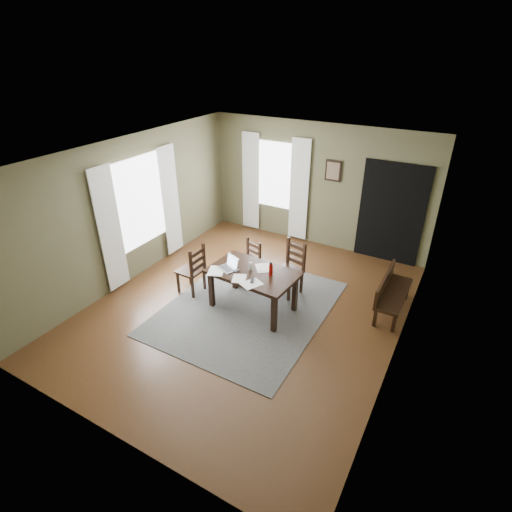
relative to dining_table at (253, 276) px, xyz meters
The scene contains 25 objects.
ground 0.67m from the dining_table, 148.92° to the right, with size 5.00×6.00×0.01m.
room_shell 1.15m from the dining_table, 148.92° to the right, with size 5.02×6.02×2.71m.
rug 0.66m from the dining_table, 148.92° to the right, with size 2.60×3.20×0.01m.
dining_table is the anchor object (origin of this frame).
chair_end 1.23m from the dining_table, behind, with size 0.44×0.44×0.96m.
chair_back_left 0.85m from the dining_table, 124.95° to the left, with size 0.48×0.48×0.87m.
chair_back_right 0.87m from the dining_table, 66.53° to the left, with size 0.54×0.54×1.01m.
bench 2.35m from the dining_table, 27.44° to the left, with size 0.40×1.24×0.70m.
laptop 0.43m from the dining_table, 166.65° to the right, with size 0.39×0.35×0.22m.
computer_mouse 0.30m from the dining_table, 148.72° to the right, with size 0.06×0.10×0.03m, color #3F3F42.
tv_remote 0.30m from the dining_table, 61.84° to the right, with size 0.05×0.18×0.02m, color black.
drinking_glass 0.18m from the dining_table, 146.50° to the left, with size 0.06×0.06×0.13m, color silver.
water_bottle 0.38m from the dining_table, ahead, with size 0.09×0.09×0.24m.
paper_a 0.62m from the dining_table, 152.32° to the right, with size 0.26×0.34×0.00m, color white.
paper_b 0.40m from the dining_table, 63.50° to the right, with size 0.25×0.32×0.00m, color white.
paper_c 0.23m from the dining_table, 63.10° to the left, with size 0.24×0.32×0.00m, color white.
paper_e 0.33m from the dining_table, 105.43° to the right, with size 0.22×0.28×0.00m, color white.
window_left 2.67m from the dining_table, behind, with size 0.01×1.30×1.70m.
window_back 3.21m from the dining_table, 110.27° to the left, with size 1.00×0.01×1.50m.
curtain_left_near 2.66m from the dining_table, 165.15° to the right, with size 0.03×0.48×2.30m.
curtain_left_far 2.75m from the dining_table, 158.90° to the left, with size 0.03×0.48×2.30m.
curtain_back_left 3.40m from the dining_table, 120.44° to the left, with size 0.44×0.03×2.30m.
curtain_back_right 2.98m from the dining_table, 99.02° to the left, with size 0.44×0.03×2.30m.
framed_picture 3.13m from the dining_table, 84.70° to the left, with size 0.34×0.03×0.44m.
doorway_back 3.34m from the dining_table, 61.74° to the left, with size 1.30×0.03×2.10m.
Camera 1 is at (2.93, -4.93, 4.17)m, focal length 28.00 mm.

